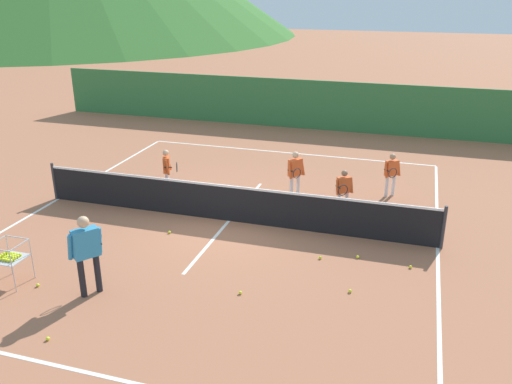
% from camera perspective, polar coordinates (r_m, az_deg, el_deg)
% --- Properties ---
extents(ground_plane, '(120.00, 120.00, 0.00)m').
position_cam_1_polar(ground_plane, '(13.78, -2.89, -3.07)').
color(ground_plane, '#A86647').
extents(line_baseline_near, '(10.22, 0.08, 0.01)m').
position_cam_1_polar(line_baseline_near, '(9.15, -16.54, -18.12)').
color(line_baseline_near, white).
rests_on(line_baseline_near, ground).
extents(line_baseline_far, '(10.22, 0.08, 0.01)m').
position_cam_1_polar(line_baseline_far, '(19.33, 3.33, 4.20)').
color(line_baseline_far, white).
rests_on(line_baseline_far, ground).
extents(line_sideline_west, '(0.08, 12.25, 0.01)m').
position_cam_1_polar(line_sideline_west, '(16.13, -20.23, -0.67)').
color(line_sideline_west, white).
rests_on(line_sideline_west, ground).
extents(line_sideline_east, '(0.08, 12.25, 0.01)m').
position_cam_1_polar(line_sideline_east, '(13.10, 18.74, -5.62)').
color(line_sideline_east, white).
rests_on(line_sideline_east, ground).
extents(line_service_center, '(0.08, 5.69, 0.01)m').
position_cam_1_polar(line_service_center, '(13.78, -2.90, -3.06)').
color(line_service_center, white).
rests_on(line_service_center, ground).
extents(tennis_net, '(10.43, 0.08, 1.05)m').
position_cam_1_polar(tennis_net, '(13.58, -2.93, -1.15)').
color(tennis_net, '#333338').
rests_on(tennis_net, ground).
extents(instructor, '(0.57, 0.81, 1.65)m').
position_cam_1_polar(instructor, '(10.73, -17.57, -5.70)').
color(instructor, black).
rests_on(instructor, ground).
extents(student_0, '(0.59, 0.53, 1.28)m').
position_cam_1_polar(student_0, '(15.56, -9.43, 2.63)').
color(student_0, silver).
rests_on(student_0, ground).
extents(student_1, '(0.46, 0.73, 1.37)m').
position_cam_1_polar(student_1, '(14.94, 4.20, 2.28)').
color(student_1, silver).
rests_on(student_1, ground).
extents(student_2, '(0.47, 0.64, 1.21)m').
position_cam_1_polar(student_2, '(14.08, 9.29, 0.43)').
color(student_2, silver).
rests_on(student_2, ground).
extents(student_3, '(0.48, 0.67, 1.26)m').
position_cam_1_polar(student_3, '(15.55, 14.21, 2.18)').
color(student_3, silver).
rests_on(student_3, ground).
extents(ball_cart, '(0.58, 0.58, 0.90)m').
position_cam_1_polar(ball_cart, '(11.86, -24.74, -6.29)').
color(ball_cart, '#B7B7BC').
rests_on(ball_cart, ground).
extents(tennis_ball_0, '(0.07, 0.07, 0.07)m').
position_cam_1_polar(tennis_ball_0, '(12.00, 6.85, -6.93)').
color(tennis_ball_0, yellow).
rests_on(tennis_ball_0, ground).
extents(tennis_ball_1, '(0.07, 0.07, 0.07)m').
position_cam_1_polar(tennis_ball_1, '(12.02, 16.11, -7.64)').
color(tennis_ball_1, yellow).
rests_on(tennis_ball_1, ground).
extents(tennis_ball_3, '(0.07, 0.07, 0.07)m').
position_cam_1_polar(tennis_ball_3, '(11.76, -22.18, -9.15)').
color(tennis_ball_3, yellow).
rests_on(tennis_ball_3, ground).
extents(tennis_ball_4, '(0.07, 0.07, 0.07)m').
position_cam_1_polar(tennis_ball_4, '(13.24, -9.19, -4.24)').
color(tennis_ball_4, yellow).
rests_on(tennis_ball_4, ground).
extents(tennis_ball_5, '(0.07, 0.07, 0.07)m').
position_cam_1_polar(tennis_ball_5, '(10.68, -1.68, -10.65)').
color(tennis_ball_5, yellow).
rests_on(tennis_ball_5, ground).
extents(tennis_ball_6, '(0.07, 0.07, 0.07)m').
position_cam_1_polar(tennis_ball_6, '(12.16, 10.75, -6.79)').
color(tennis_ball_6, yellow).
rests_on(tennis_ball_6, ground).
extents(tennis_ball_7, '(0.07, 0.07, 0.07)m').
position_cam_1_polar(tennis_ball_7, '(10.89, 9.97, -10.32)').
color(tennis_ball_7, yellow).
rests_on(tennis_ball_7, ground).
extents(tennis_ball_8, '(0.07, 0.07, 0.07)m').
position_cam_1_polar(tennis_ball_8, '(10.12, -21.26, -14.33)').
color(tennis_ball_8, yellow).
rests_on(tennis_ball_8, ground).
extents(windscreen_fence, '(22.48, 0.08, 2.02)m').
position_cam_1_polar(windscreen_fence, '(22.47, 5.63, 9.22)').
color(windscreen_fence, '#33753D').
rests_on(windscreen_fence, ground).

